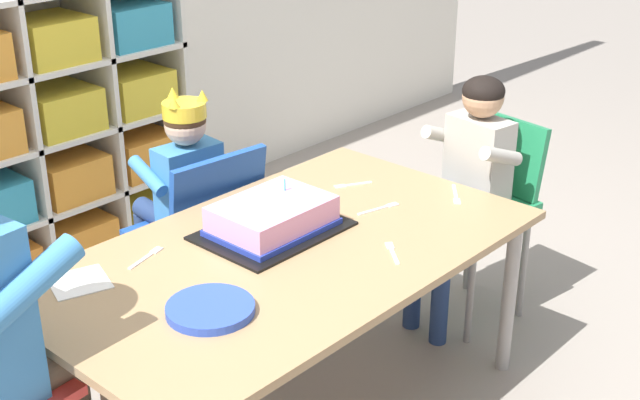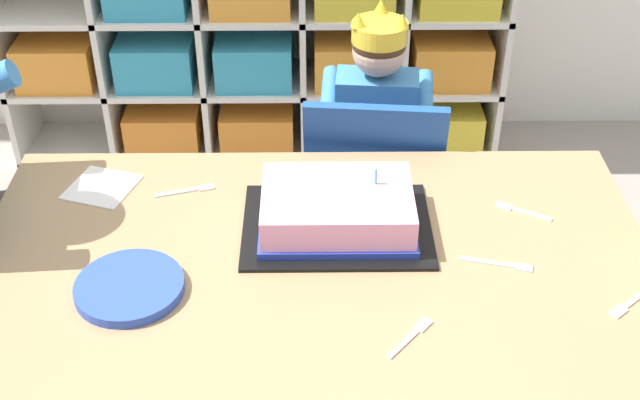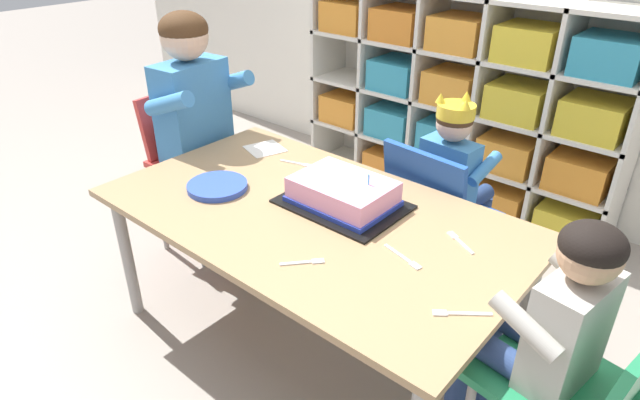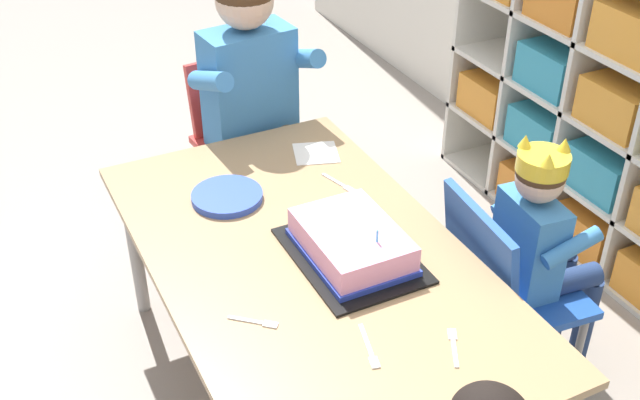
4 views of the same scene
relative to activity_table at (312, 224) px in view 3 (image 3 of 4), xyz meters
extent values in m
plane|color=gray|center=(0.00, 0.00, -0.50)|extent=(16.00, 16.00, 0.00)
cube|color=silver|center=(-0.20, 1.46, 0.03)|extent=(1.68, 0.01, 1.06)
cube|color=silver|center=(-1.03, 1.31, 0.03)|extent=(0.02, 0.31, 1.06)
cube|color=silver|center=(-0.70, 1.31, 0.03)|extent=(0.02, 0.31, 1.06)
cube|color=silver|center=(-0.36, 1.31, 0.03)|extent=(0.02, 0.31, 1.06)
cube|color=silver|center=(-0.03, 1.31, 0.03)|extent=(0.02, 0.31, 1.06)
cube|color=silver|center=(0.30, 1.31, 0.03)|extent=(0.02, 0.31, 1.06)
cube|color=silver|center=(0.63, 1.31, 0.03)|extent=(0.02, 0.31, 1.06)
cube|color=silver|center=(-0.20, 1.31, -0.49)|extent=(1.68, 0.31, 0.02)
cube|color=silver|center=(-0.20, 1.31, -0.23)|extent=(1.68, 0.31, 0.02)
cube|color=silver|center=(-0.20, 1.31, 0.03)|extent=(1.68, 0.31, 0.02)
cube|color=silver|center=(-0.20, 1.31, 0.29)|extent=(1.68, 0.31, 0.02)
cube|color=orange|center=(-0.53, 1.30, -0.40)|extent=(0.26, 0.25, 0.16)
cube|color=orange|center=(-0.20, 1.30, -0.40)|extent=(0.26, 0.25, 0.16)
cube|color=orange|center=(0.14, 1.30, -0.40)|extent=(0.26, 0.25, 0.16)
cube|color=yellow|center=(0.47, 1.30, -0.40)|extent=(0.26, 0.25, 0.16)
cube|color=orange|center=(-0.86, 1.30, -0.14)|extent=(0.26, 0.25, 0.16)
cube|color=teal|center=(-0.53, 1.30, -0.14)|extent=(0.26, 0.25, 0.16)
cube|color=teal|center=(-0.20, 1.30, -0.14)|extent=(0.26, 0.25, 0.16)
cube|color=orange|center=(0.14, 1.30, -0.14)|extent=(0.26, 0.25, 0.16)
cube|color=orange|center=(0.47, 1.30, -0.14)|extent=(0.26, 0.25, 0.16)
cube|color=teal|center=(-0.53, 1.30, 0.12)|extent=(0.26, 0.25, 0.16)
cube|color=orange|center=(-0.20, 1.30, 0.12)|extent=(0.26, 0.25, 0.16)
cube|color=yellow|center=(0.14, 1.30, 0.12)|extent=(0.26, 0.25, 0.16)
cube|color=yellow|center=(0.47, 1.30, 0.12)|extent=(0.26, 0.25, 0.16)
cube|color=orange|center=(-0.86, 1.30, 0.38)|extent=(0.26, 0.25, 0.16)
cube|color=orange|center=(-0.53, 1.30, 0.38)|extent=(0.26, 0.25, 0.16)
cube|color=orange|center=(-0.20, 1.30, 0.38)|extent=(0.26, 0.25, 0.16)
cube|color=yellow|center=(0.14, 1.30, 0.38)|extent=(0.26, 0.25, 0.16)
cube|color=teal|center=(0.47, 1.30, 0.38)|extent=(0.26, 0.25, 0.16)
cube|color=#A37F56|center=(0.00, 0.00, 0.04)|extent=(1.38, 0.79, 0.02)
cylinder|color=#9E9993|center=(-0.63, -0.34, -0.24)|extent=(0.04, 0.04, 0.52)
cylinder|color=#9E9993|center=(-0.63, 0.34, -0.24)|extent=(0.04, 0.04, 0.52)
cylinder|color=#9E9993|center=(0.63, 0.34, -0.24)|extent=(0.04, 0.04, 0.52)
cube|color=#1E4CA8|center=(0.17, 0.59, -0.15)|extent=(0.41, 0.35, 0.03)
cube|color=#1E4CA8|center=(0.15, 0.45, 0.01)|extent=(0.35, 0.10, 0.30)
cylinder|color=gray|center=(0.34, 0.70, -0.33)|extent=(0.02, 0.02, 0.33)
cylinder|color=gray|center=(0.02, 0.73, -0.33)|extent=(0.02, 0.02, 0.33)
cylinder|color=gray|center=(0.31, 0.45, -0.33)|extent=(0.02, 0.02, 0.33)
cylinder|color=gray|center=(0.00, 0.48, -0.33)|extent=(0.02, 0.02, 0.33)
cube|color=#3D7FBC|center=(0.17, 0.60, 0.00)|extent=(0.22, 0.13, 0.29)
sphere|color=#DBB293|center=(0.17, 0.60, 0.22)|extent=(0.13, 0.13, 0.13)
ellipsoid|color=#472D19|center=(0.17, 0.60, 0.24)|extent=(0.14, 0.14, 0.10)
cylinder|color=yellow|center=(0.17, 0.60, 0.27)|extent=(0.14, 0.14, 0.05)
cone|color=yellow|center=(0.17, 0.66, 0.31)|extent=(0.04, 0.04, 0.04)
cone|color=yellow|center=(0.22, 0.57, 0.31)|extent=(0.04, 0.04, 0.04)
cone|color=yellow|center=(0.11, 0.58, 0.31)|extent=(0.04, 0.04, 0.04)
cylinder|color=navy|center=(0.24, 0.70, -0.12)|extent=(0.09, 0.22, 0.07)
cylinder|color=navy|center=(0.11, 0.71, -0.12)|extent=(0.09, 0.22, 0.07)
cylinder|color=navy|center=(0.25, 0.80, -0.32)|extent=(0.06, 0.06, 0.35)
cylinder|color=navy|center=(0.12, 0.82, -0.32)|extent=(0.06, 0.06, 0.35)
cylinder|color=#3D7FBC|center=(0.29, 0.63, 0.06)|extent=(0.06, 0.18, 0.10)
cylinder|color=#3D7FBC|center=(0.05, 0.65, 0.06)|extent=(0.06, 0.18, 0.10)
cube|color=red|center=(-0.81, 0.16, -0.06)|extent=(0.34, 0.38, 0.03)
cube|color=red|center=(-0.95, 0.15, 0.08)|extent=(0.09, 0.33, 0.27)
cylinder|color=gray|center=(-0.67, 0.03, -0.29)|extent=(0.02, 0.02, 0.42)
cylinder|color=gray|center=(-0.70, 0.32, -0.29)|extent=(0.02, 0.02, 0.42)
cylinder|color=gray|center=(-0.91, 0.00, -0.29)|extent=(0.02, 0.02, 0.42)
cylinder|color=gray|center=(-0.94, 0.30, -0.29)|extent=(0.02, 0.02, 0.42)
cube|color=#3D7FBC|center=(-0.81, 0.16, 0.16)|extent=(0.19, 0.31, 0.42)
sphere|color=#DBB293|center=(-0.81, 0.16, 0.46)|extent=(0.19, 0.19, 0.19)
ellipsoid|color=#472D19|center=(-0.81, 0.16, 0.49)|extent=(0.19, 0.19, 0.14)
cylinder|color=brown|center=(-0.65, 0.09, -0.02)|extent=(0.31, 0.13, 0.10)
cylinder|color=brown|center=(-0.67, 0.27, -0.02)|extent=(0.31, 0.13, 0.10)
cylinder|color=brown|center=(-0.50, 0.10, -0.28)|extent=(0.08, 0.08, 0.44)
cylinder|color=brown|center=(-0.52, 0.28, -0.28)|extent=(0.08, 0.08, 0.44)
cylinder|color=#3D7FBC|center=(-0.73, 0.00, 0.25)|extent=(0.25, 0.09, 0.14)
cylinder|color=#3D7FBC|center=(-0.76, 0.34, 0.25)|extent=(0.25, 0.09, 0.14)
cube|color=#238451|center=(0.83, -0.07, -0.08)|extent=(0.37, 0.36, 0.03)
cube|color=#238451|center=(0.98, -0.09, 0.06)|extent=(0.10, 0.29, 0.25)
cylinder|color=gray|center=(0.72, 0.08, -0.29)|extent=(0.02, 0.02, 0.41)
cube|color=#B2ADA3|center=(0.83, -0.07, 0.08)|extent=(0.14, 0.22, 0.29)
sphere|color=tan|center=(0.83, -0.07, 0.29)|extent=(0.13, 0.13, 0.13)
ellipsoid|color=black|center=(0.83, -0.07, 0.31)|extent=(0.14, 0.14, 0.10)
cylinder|color=navy|center=(0.74, 0.01, -0.04)|extent=(0.22, 0.10, 0.07)
cylinder|color=navy|center=(0.72, -0.11, -0.04)|extent=(0.22, 0.10, 0.07)
cylinder|color=navy|center=(0.63, 0.03, -0.28)|extent=(0.06, 0.06, 0.43)
cylinder|color=#B2ADA3|center=(0.81, 0.06, 0.14)|extent=(0.18, 0.07, 0.10)
cylinder|color=#B2ADA3|center=(0.77, -0.18, 0.14)|extent=(0.18, 0.07, 0.10)
cube|color=black|center=(0.05, 0.10, 0.05)|extent=(0.40, 0.29, 0.01)
cube|color=#EF9EC6|center=(0.05, 0.10, 0.10)|extent=(0.31, 0.22, 0.08)
cube|color=#283DB2|center=(0.05, 0.10, 0.06)|extent=(0.32, 0.24, 0.02)
cylinder|color=#4CB2E5|center=(0.13, 0.13, 0.16)|extent=(0.01, 0.01, 0.04)
cylinder|color=blue|center=(-0.35, -0.10, 0.06)|extent=(0.21, 0.21, 0.02)
cube|color=white|center=(-0.48, 0.25, 0.05)|extent=(0.18, 0.18, 0.00)
cube|color=white|center=(0.47, 0.14, 0.05)|extent=(0.08, 0.05, 0.00)
cube|color=white|center=(0.42, 0.17, 0.05)|extent=(0.04, 0.03, 0.00)
cube|color=white|center=(0.62, -0.12, 0.05)|extent=(0.09, 0.07, 0.00)
cube|color=white|center=(0.57, -0.17, 0.05)|extent=(0.04, 0.04, 0.00)
cube|color=white|center=(0.16, -0.24, 0.05)|extent=(0.06, 0.07, 0.00)
cube|color=white|center=(0.20, -0.20, 0.05)|extent=(0.04, 0.04, 0.00)
cube|color=white|center=(0.35, -0.02, 0.05)|extent=(0.11, 0.04, 0.00)
cube|color=white|center=(0.42, -0.04, 0.05)|extent=(0.04, 0.03, 0.00)
cube|color=white|center=(-0.31, 0.23, 0.05)|extent=(0.10, 0.04, 0.00)
cube|color=white|center=(-0.24, 0.25, 0.05)|extent=(0.04, 0.03, 0.00)
camera|label=1|loc=(-1.47, -1.46, 1.12)|focal=48.89mm
camera|label=2|loc=(0.00, -1.30, 1.12)|focal=46.81mm
camera|label=3|loc=(1.01, -1.13, 0.93)|focal=30.33mm
camera|label=4|loc=(1.50, -0.71, 1.33)|focal=44.33mm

